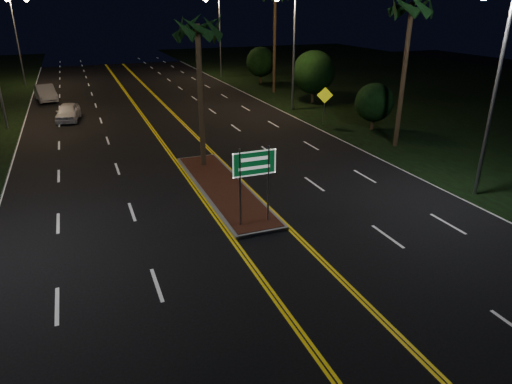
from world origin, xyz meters
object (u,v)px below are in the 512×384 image
highway_sign (254,170)px  palm_right_near (412,7)px  streetlight_right_near (492,74)px  palm_median (197,28)px  streetlight_left_far (19,31)px  shrub_mid (314,72)px  streetlight_right_far (217,28)px  streetlight_right_mid (290,40)px  median_island (223,188)px  car_far (45,92)px  shrub_near (374,102)px  warning_sign (325,100)px  shrub_far (261,62)px  car_near (68,111)px

highway_sign → palm_right_near: palm_right_near is taller
streetlight_right_near → palm_median: (-10.61, 8.50, 1.62)m
streetlight_left_far → shrub_mid: (24.61, -20.00, -2.93)m
streetlight_right_near → shrub_mid: 22.45m
streetlight_right_far → shrub_mid: streetlight_right_far is taller
streetlight_left_far → shrub_mid: bearing=-39.1°
streetlight_left_far → streetlight_right_near: same height
streetlight_right_mid → streetlight_right_far: 20.00m
median_island → car_far: size_ratio=2.03×
median_island → streetlight_right_far: 37.00m
shrub_mid → palm_right_near: bearing=-96.1°
streetlight_right_mid → palm_median: size_ratio=1.08×
median_island → highway_sign: bearing=-90.0°
median_island → streetlight_right_far: bearing=73.1°
streetlight_right_mid → shrub_near: bearing=-70.2°
streetlight_right_near → shrub_near: size_ratio=2.73×
car_far → warning_sign: bearing=-50.9°
streetlight_left_far → palm_right_near: size_ratio=0.97×
streetlight_right_mid → shrub_near: 9.28m
highway_sign → streetlight_right_mid: 22.18m
palm_right_near → shrub_far: size_ratio=2.35×
streetlight_right_far → shrub_mid: (3.39, -18.00, -2.93)m
car_near → warning_sign: warning_sign is taller
streetlight_left_far → shrub_far: 25.90m
streetlight_right_far → streetlight_left_far: bearing=174.6°
streetlight_right_mid → shrub_near: streetlight_right_mid is taller
median_island → warning_sign: warning_sign is taller
streetlight_right_near → palm_right_near: size_ratio=0.97×
median_island → streetlight_right_far: (10.61, 35.00, 5.57)m
streetlight_right_near → shrub_far: size_ratio=2.27×
highway_sign → car_far: highway_sign is taller
car_far → warning_sign: size_ratio=1.81×
streetlight_right_far → car_far: bearing=-157.2°
streetlight_left_far → palm_right_near: bearing=-55.8°
streetlight_right_far → palm_median: size_ratio=1.08×
median_island → shrub_near: 15.32m
median_island → streetlight_right_far: size_ratio=1.14×
shrub_mid → highway_sign: bearing=-123.4°
palm_median → shrub_far: (13.80, 25.50, -4.94)m
streetlight_right_near → warning_sign: size_ratio=3.22×
palm_median → shrub_mid: (14.00, 13.50, -4.55)m
shrub_near → car_far: shrub_near is taller
streetlight_left_far → streetlight_right_far: bearing=-5.4°
streetlight_left_far → palm_median: size_ratio=1.08×
palm_median → shrub_near: size_ratio=2.52×
streetlight_right_far → palm_right_near: size_ratio=0.97×
streetlight_right_near → palm_right_near: bearing=76.7°
streetlight_right_near → car_near: size_ratio=1.97×
median_island → streetlight_right_mid: streetlight_right_mid is taller
palm_right_near → car_far: 32.72m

